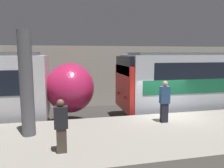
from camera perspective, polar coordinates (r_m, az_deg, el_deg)
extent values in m
plane|color=#33302D|center=(10.96, 13.70, -12.42)|extent=(120.00, 120.00, 0.00)
cube|color=gray|center=(9.07, 19.90, -13.76)|extent=(40.00, 4.24, 0.99)
cube|color=#B2AD9E|center=(16.20, 4.16, 2.21)|extent=(50.00, 0.15, 4.30)
cylinder|color=#56565B|center=(7.83, -21.45, -0.01)|extent=(0.45, 0.45, 3.55)
ellipsoid|color=#B21E4C|center=(11.34, -10.85, -0.95)|extent=(2.42, 2.76, 2.51)
sphere|color=#F2EFCC|center=(11.48, -6.04, -3.01)|extent=(0.20, 0.20, 0.20)
cube|color=red|center=(11.78, 3.19, -0.93)|extent=(0.25, 2.94, 2.39)
cube|color=black|center=(11.66, 3.23, 4.89)|extent=(0.25, 2.64, 0.96)
sphere|color=#EA4C42|center=(11.18, 3.34, -3.60)|extent=(0.18, 0.18, 0.18)
sphere|color=#EA4C42|center=(12.46, 1.64, -2.38)|extent=(0.18, 0.18, 0.18)
cube|color=#473D33|center=(6.54, -13.00, -14.10)|extent=(0.28, 0.20, 0.72)
cube|color=#232328|center=(6.32, -13.20, -8.46)|extent=(0.38, 0.24, 0.62)
sphere|color=brown|center=(6.21, -13.32, -4.80)|extent=(0.20, 0.20, 0.20)
cube|color=black|center=(9.22, 13.46, -7.29)|extent=(0.28, 0.20, 0.79)
cube|color=navy|center=(9.05, 13.62, -2.76)|extent=(0.38, 0.24, 0.69)
sphere|color=tan|center=(8.98, 13.71, 0.10)|extent=(0.22, 0.22, 0.22)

